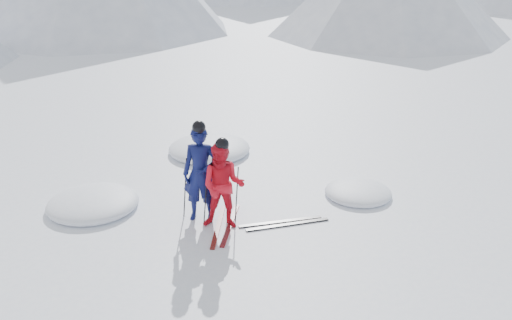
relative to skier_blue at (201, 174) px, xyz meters
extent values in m
plane|color=white|center=(2.65, -0.39, -0.98)|extent=(160.00, 160.00, 0.00)
imported|color=#0B1146|center=(0.00, 0.00, 0.00)|extent=(0.84, 0.72, 1.96)
imported|color=red|center=(0.35, -0.44, -0.11)|extent=(1.03, 0.92, 1.74)
cylinder|color=black|center=(-0.30, 0.15, -0.33)|extent=(0.13, 0.09, 1.30)
cylinder|color=black|center=(0.25, 0.25, -0.33)|extent=(0.13, 0.08, 1.31)
cylinder|color=black|center=(0.05, -0.19, -0.40)|extent=(0.12, 0.09, 1.16)
cylinder|color=black|center=(0.65, -0.29, -0.40)|extent=(0.12, 0.08, 1.16)
cube|color=black|center=(0.23, -0.44, -0.97)|extent=(0.65, 1.63, 0.03)
cube|color=black|center=(0.47, -0.44, -0.97)|extent=(0.76, 1.60, 0.03)
cube|color=black|center=(1.46, -0.60, -0.97)|extent=(1.70, 0.15, 0.03)
cube|color=black|center=(1.56, -0.75, -0.97)|extent=(1.70, 0.09, 0.03)
ellipsoid|color=white|center=(-2.12, 1.12, -0.98)|extent=(1.90, 1.90, 0.42)
ellipsoid|color=white|center=(3.50, 0.13, -0.98)|extent=(1.47, 1.47, 0.32)
ellipsoid|color=white|center=(0.86, 3.58, -0.98)|extent=(2.15, 2.15, 0.47)
camera|label=1|loc=(-1.62, -9.60, 4.24)|focal=38.00mm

